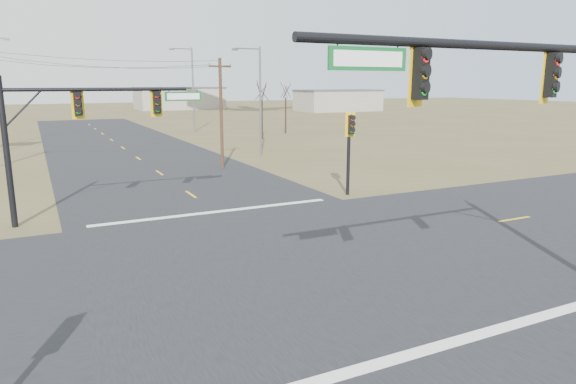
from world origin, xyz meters
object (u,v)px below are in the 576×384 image
(mast_arm_far, at_px, (82,117))
(utility_pole_near, at_px, (221,111))
(mast_arm_near, at_px, (558,112))
(streetlight_a, at_px, (258,96))
(bare_tree_c, at_px, (262,91))
(pedestal_signal_ne, at_px, (350,136))
(bare_tree_d, at_px, (286,90))
(streetlight_b, at_px, (191,85))

(mast_arm_far, relative_size, utility_pole_near, 1.10)
(mast_arm_near, bearing_deg, streetlight_a, 58.85)
(bare_tree_c, bearing_deg, pedestal_signal_ne, -104.38)
(bare_tree_c, xyz_separation_m, bare_tree_d, (5.20, 4.50, -0.02))
(pedestal_signal_ne, distance_m, bare_tree_d, 36.87)
(streetlight_a, distance_m, bare_tree_d, 20.70)
(pedestal_signal_ne, bearing_deg, streetlight_b, 102.87)
(mast_arm_far, xyz_separation_m, streetlight_b, (16.80, 41.18, 1.26))
(mast_arm_far, relative_size, bare_tree_d, 1.32)
(mast_arm_near, relative_size, utility_pole_near, 1.38)
(bare_tree_c, bearing_deg, streetlight_b, 110.80)
(utility_pole_near, height_order, bare_tree_d, utility_pole_near)
(pedestal_signal_ne, distance_m, streetlight_a, 17.23)
(mast_arm_near, relative_size, streetlight_b, 1.03)
(streetlight_b, bearing_deg, bare_tree_c, -77.23)
(utility_pole_near, bearing_deg, bare_tree_d, 54.06)
(utility_pole_near, distance_m, streetlight_a, 7.10)
(mast_arm_near, xyz_separation_m, utility_pole_near, (0.76, 27.62, -1.32))
(mast_arm_near, xyz_separation_m, mast_arm_far, (-9.67, 16.45, -0.79))
(mast_arm_near, distance_m, mast_arm_far, 19.10)
(utility_pole_near, xyz_separation_m, streetlight_a, (5.04, 4.90, 0.97))
(streetlight_b, xyz_separation_m, bare_tree_d, (9.82, -7.67, -0.61))
(bare_tree_c, distance_m, bare_tree_d, 6.88)
(mast_arm_far, relative_size, streetlight_b, 0.83)
(mast_arm_far, bearing_deg, streetlight_a, 40.95)
(mast_arm_near, xyz_separation_m, pedestal_signal_ne, (4.06, 15.47, -2.16))
(utility_pole_near, relative_size, streetlight_b, 0.75)
(mast_arm_far, xyz_separation_m, pedestal_signal_ne, (13.73, -0.98, -1.37))
(streetlight_a, relative_size, bare_tree_c, 1.34)
(streetlight_a, xyz_separation_m, streetlight_b, (1.33, 25.10, 0.82))
(mast_arm_near, bearing_deg, pedestal_signal_ne, 54.26)
(mast_arm_near, distance_m, utility_pole_near, 27.66)
(mast_arm_far, relative_size, streetlight_a, 0.96)
(mast_arm_far, xyz_separation_m, bare_tree_d, (26.62, 33.50, 0.64))
(streetlight_a, bearing_deg, utility_pole_near, -155.35)
(pedestal_signal_ne, relative_size, bare_tree_d, 0.70)
(mast_arm_far, distance_m, streetlight_a, 22.31)
(mast_arm_near, height_order, streetlight_a, streetlight_a)
(pedestal_signal_ne, relative_size, streetlight_a, 0.51)
(mast_arm_far, bearing_deg, utility_pole_near, 41.82)
(pedestal_signal_ne, height_order, streetlight_b, streetlight_b)
(mast_arm_near, bearing_deg, utility_pole_near, 67.38)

